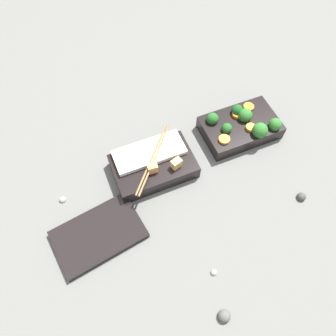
% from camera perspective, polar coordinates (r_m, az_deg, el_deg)
% --- Properties ---
extents(ground_plane, '(3.00, 3.00, 0.00)m').
position_cam_1_polar(ground_plane, '(0.87, 4.85, 3.32)').
color(ground_plane, slate).
extents(bento_tray_vegetable, '(0.20, 0.13, 0.07)m').
position_cam_1_polar(bento_tray_vegetable, '(0.90, 12.62, 7.10)').
color(bento_tray_vegetable, black).
rests_on(bento_tray_vegetable, ground_plane).
extents(bento_tray_rice, '(0.20, 0.17, 0.06)m').
position_cam_1_polar(bento_tray_rice, '(0.82, -2.61, 0.65)').
color(bento_tray_rice, black).
rests_on(bento_tray_rice, ground_plane).
extents(bento_lid, '(0.21, 0.15, 0.02)m').
position_cam_1_polar(bento_lid, '(0.77, -11.97, -11.21)').
color(bento_lid, black).
rests_on(bento_lid, ground_plane).
extents(pebble_0, '(0.01, 0.01, 0.01)m').
position_cam_1_polar(pebble_0, '(0.74, 7.97, -17.55)').
color(pebble_0, gray).
rests_on(pebble_0, ground_plane).
extents(pebble_1, '(0.02, 0.02, 0.02)m').
position_cam_1_polar(pebble_1, '(0.83, -17.93, -5.22)').
color(pebble_1, gray).
rests_on(pebble_1, ground_plane).
extents(pebble_2, '(0.02, 0.02, 0.02)m').
position_cam_1_polar(pebble_2, '(0.86, 22.20, -4.67)').
color(pebble_2, '#474442').
rests_on(pebble_2, ground_plane).
extents(pebble_3, '(0.03, 0.03, 0.03)m').
position_cam_1_polar(pebble_3, '(0.73, 9.75, -24.06)').
color(pebble_3, '#595651').
rests_on(pebble_3, ground_plane).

